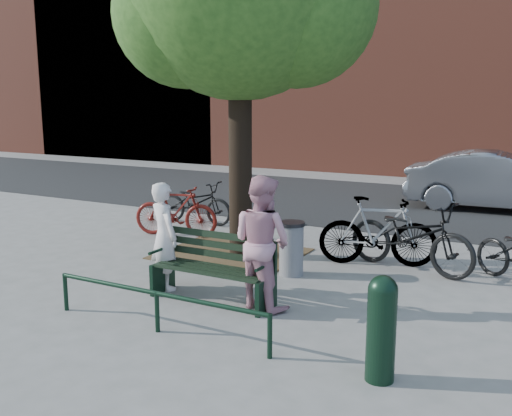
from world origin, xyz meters
The scene contains 15 objects.
ground centered at (0.00, 0.00, 0.00)m, with size 90.00×90.00×0.00m, color gray.
dirt_pit centered at (-1.00, 2.20, 0.01)m, with size 2.40×2.00×0.02m, color brown.
road centered at (0.00, 8.50, 0.01)m, with size 40.00×7.00×0.01m, color black.
townhouse_row centered at (0.17, 16.00, 6.25)m, with size 45.00×4.00×14.00m.
park_bench centered at (0.00, 0.08, 0.48)m, with size 1.74×0.54×0.97m.
guard_railing centered at (0.00, -1.20, 0.40)m, with size 3.06×0.06×0.51m.
person_left centered at (-0.90, 0.15, 0.79)m, with size 0.57×0.38×1.57m, color silver.
person_right centered at (0.69, 0.15, 0.89)m, with size 0.86×0.67×1.77m, color #BE8392.
bollard centered at (2.67, -1.12, 0.58)m, with size 0.29×0.29×1.08m.
litter_bin centered at (0.46, 1.61, 0.43)m, with size 0.42×0.42×0.85m.
bicycle_a centered at (-3.02, 4.06, 0.48)m, with size 0.63×1.82×0.95m, color black.
bicycle_b centered at (-2.70, 2.88, 0.53)m, with size 0.49×1.75×1.05m, color #5B110D.
bicycle_c centered at (2.04, 2.74, 0.57)m, with size 0.76×2.18×1.14m, color black.
bicycle_d centered at (1.50, 2.76, 0.58)m, with size 0.55×1.93×1.16m, color gray.
parked_car centered at (2.77, 8.85, 0.73)m, with size 1.55×4.44×1.46m, color slate.
Camera 1 is at (4.07, -6.29, 2.73)m, focal length 40.00 mm.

